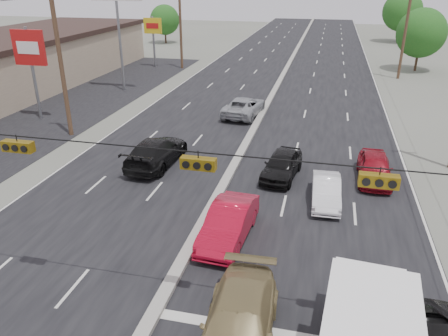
{
  "coord_description": "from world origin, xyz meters",
  "views": [
    {
      "loc": [
        4.91,
        -11.14,
        10.46
      ],
      "look_at": [
        0.61,
        6.99,
        2.2
      ],
      "focal_mm": 35.0,
      "sensor_mm": 36.0,
      "label": 1
    }
  ],
  "objects": [
    {
      "name": "ground",
      "position": [
        0.0,
        0.0,
        0.0
      ],
      "size": [
        200.0,
        200.0,
        0.0
      ],
      "primitive_type": "plane",
      "color": "#606356",
      "rests_on": "ground"
    },
    {
      "name": "road_surface",
      "position": [
        0.0,
        30.0,
        0.0
      ],
      "size": [
        20.0,
        160.0,
        0.02
      ],
      "primitive_type": "cube",
      "color": "black",
      "rests_on": "ground"
    },
    {
      "name": "center_median",
      "position": [
        0.0,
        30.0,
        0.1
      ],
      "size": [
        0.5,
        160.0,
        0.2
      ],
      "primitive_type": "cube",
      "color": "gray",
      "rests_on": "ground"
    },
    {
      "name": "parking_lot",
      "position": [
        -17.0,
        25.0,
        0.0
      ],
      "size": [
        10.0,
        42.0,
        0.02
      ],
      "primitive_type": "cube",
      "color": "black",
      "rests_on": "ground"
    },
    {
      "name": "utility_pole_left_b",
      "position": [
        -12.5,
        15.0,
        5.11
      ],
      "size": [
        1.6,
        0.3,
        10.0
      ],
      "color": "#422D1E",
      "rests_on": "ground"
    },
    {
      "name": "utility_pole_left_c",
      "position": [
        -12.5,
        40.0,
        5.11
      ],
      "size": [
        1.6,
        0.3,
        10.0
      ],
      "color": "#422D1E",
      "rests_on": "ground"
    },
    {
      "name": "utility_pole_right_c",
      "position": [
        12.5,
        40.0,
        5.11
      ],
      "size": [
        1.6,
        0.3,
        10.0
      ],
      "color": "#422D1E",
      "rests_on": "ground"
    },
    {
      "name": "traffic_signals",
      "position": [
        1.4,
        0.0,
        5.49
      ],
      "size": [
        25.0,
        0.3,
        0.54
      ],
      "color": "black",
      "rests_on": "ground"
    },
    {
      "name": "pole_sign_mid",
      "position": [
        -17.0,
        18.0,
        5.11
      ],
      "size": [
        2.6,
        0.25,
        7.0
      ],
      "color": "slate",
      "rests_on": "ground"
    },
    {
      "name": "pole_sign_far",
      "position": [
        -16.0,
        40.0,
        4.41
      ],
      "size": [
        2.2,
        0.25,
        6.0
      ],
      "color": "slate",
      "rests_on": "ground"
    },
    {
      "name": "tree_left_far",
      "position": [
        -22.0,
        60.0,
        3.72
      ],
      "size": [
        4.8,
        4.8,
        6.12
      ],
      "color": "#382619",
      "rests_on": "ground"
    },
    {
      "name": "tree_right_mid",
      "position": [
        15.0,
        45.0,
        4.34
      ],
      "size": [
        5.6,
        5.6,
        7.14
      ],
      "color": "#382619",
      "rests_on": "ground"
    },
    {
      "name": "tree_right_far",
      "position": [
        16.0,
        70.0,
        4.96
      ],
      "size": [
        6.4,
        6.4,
        8.16
      ],
      "color": "#382619",
      "rests_on": "ground"
    },
    {
      "name": "tan_sedan",
      "position": [
        3.0,
        -1.18,
        0.77
      ],
      "size": [
        2.36,
        5.38,
        1.54
      ],
      "primitive_type": "imported",
      "rotation": [
        0.0,
        0.0,
        0.04
      ],
      "color": "olive",
      "rests_on": "ground"
    },
    {
      "name": "red_sedan",
      "position": [
        1.4,
        4.51,
        0.77
      ],
      "size": [
        1.93,
        4.77,
        1.54
      ],
      "primitive_type": "imported",
      "rotation": [
        0.0,
        0.0,
        -0.07
      ],
      "color": "#B10A23",
      "rests_on": "ground"
    },
    {
      "name": "queue_car_a",
      "position": [
        2.89,
        11.36,
        0.73
      ],
      "size": [
        2.28,
        4.5,
        1.47
      ],
      "primitive_type": "imported",
      "rotation": [
        0.0,
        0.0,
        -0.13
      ],
      "color": "black",
      "rests_on": "ground"
    },
    {
      "name": "queue_car_b",
      "position": [
        5.38,
        8.82,
        0.64
      ],
      "size": [
        1.51,
        3.92,
        1.27
      ],
      "primitive_type": "imported",
      "rotation": [
        0.0,
        0.0,
        0.04
      ],
      "color": "white",
      "rests_on": "ground"
    },
    {
      "name": "queue_car_e",
      "position": [
        7.91,
        12.13,
        0.75
      ],
      "size": [
        1.81,
        4.39,
        1.49
      ],
      "primitive_type": "imported",
      "rotation": [
        0.0,
        0.0,
        -0.01
      ],
      "color": "maroon",
      "rests_on": "ground"
    },
    {
      "name": "oncoming_near",
      "position": [
        -4.6,
        11.45,
        0.81
      ],
      "size": [
        2.54,
        5.69,
        1.62
      ],
      "primitive_type": "imported",
      "rotation": [
        0.0,
        0.0,
        3.09
      ],
      "color": "black",
      "rests_on": "ground"
    },
    {
      "name": "oncoming_far",
      "position": [
        -1.4,
        22.42,
        0.75
      ],
      "size": [
        3.04,
        5.66,
        1.51
      ],
      "primitive_type": "imported",
      "rotation": [
        0.0,
        0.0,
        3.04
      ],
      "color": "#9C9FA3",
      "rests_on": "ground"
    }
  ]
}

